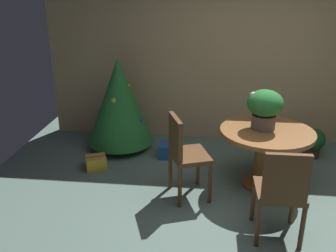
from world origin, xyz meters
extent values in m
plane|color=slate|center=(0.00, 0.00, 0.00)|extent=(6.60, 6.60, 0.00)
cube|color=tan|center=(0.00, 2.20, 1.30)|extent=(6.00, 0.10, 2.60)
cylinder|color=brown|center=(0.10, 0.71, 0.02)|extent=(0.47, 0.47, 0.04)
cylinder|color=brown|center=(0.10, 0.71, 0.35)|extent=(0.23, 0.23, 0.62)
cylinder|color=brown|center=(0.10, 0.71, 0.69)|extent=(1.06, 1.06, 0.05)
cylinder|color=#665B51|center=(0.05, 0.76, 0.79)|extent=(0.27, 0.27, 0.16)
ellipsoid|color=#287533|center=(0.05, 0.76, 1.01)|extent=(0.40, 0.40, 0.30)
sphere|color=#E5A8B2|center=(0.18, 0.81, 1.01)|extent=(0.07, 0.07, 0.07)
sphere|color=#E5A8B2|center=(-0.08, 0.77, 1.09)|extent=(0.08, 0.08, 0.08)
cylinder|color=brown|center=(-0.67, 0.65, 0.24)|extent=(0.04, 0.04, 0.47)
cylinder|color=brown|center=(-0.53, 0.26, 0.24)|extent=(0.04, 0.04, 0.47)
cylinder|color=brown|center=(-0.99, 0.54, 0.24)|extent=(0.04, 0.04, 0.47)
cylinder|color=brown|center=(-0.84, 0.15, 0.24)|extent=(0.04, 0.04, 0.47)
cube|color=brown|center=(-0.76, 0.40, 0.50)|extent=(0.52, 0.56, 0.05)
cube|color=brown|center=(-0.91, 0.34, 0.74)|extent=(0.19, 0.41, 0.43)
cylinder|color=brown|center=(-0.09, -0.01, 0.22)|extent=(0.04, 0.04, 0.44)
cylinder|color=brown|center=(0.29, -0.01, 0.22)|extent=(0.04, 0.04, 0.44)
cylinder|color=brown|center=(-0.09, -0.42, 0.22)|extent=(0.04, 0.04, 0.44)
cylinder|color=brown|center=(0.29, -0.42, 0.22)|extent=(0.04, 0.04, 0.44)
cube|color=brown|center=(0.10, -0.21, 0.47)|extent=(0.43, 0.45, 0.05)
cube|color=brown|center=(0.10, -0.41, 0.72)|extent=(0.39, 0.05, 0.45)
cylinder|color=brown|center=(-1.82, 1.60, 0.05)|extent=(0.10, 0.10, 0.11)
cone|color=#287533|center=(-1.82, 1.60, 0.71)|extent=(0.94, 0.94, 1.22)
sphere|color=gold|center=(-1.68, 1.62, 0.94)|extent=(0.04, 0.04, 0.04)
sphere|color=silver|center=(-1.95, 1.54, 0.92)|extent=(0.04, 0.04, 0.04)
sphere|color=gold|center=(-1.85, 1.41, 0.79)|extent=(0.07, 0.07, 0.07)
sphere|color=#2D51A8|center=(-1.50, 1.82, 0.29)|extent=(0.06, 0.06, 0.06)
sphere|color=gold|center=(-2.06, 1.67, 0.67)|extent=(0.05, 0.05, 0.05)
sphere|color=silver|center=(-1.81, 1.68, 1.08)|extent=(0.04, 0.04, 0.04)
sphere|color=#2D51A8|center=(-1.51, 1.53, 0.48)|extent=(0.07, 0.07, 0.07)
cube|color=gold|center=(-2.00, 0.91, 0.09)|extent=(0.32, 0.31, 0.17)
cube|color=#9E287A|center=(-2.00, 0.91, 0.09)|extent=(0.25, 0.13, 0.17)
cube|color=#1E569E|center=(-1.13, 1.39, 0.10)|extent=(0.19, 0.31, 0.19)
cube|color=#9E287A|center=(-1.13, 1.39, 0.10)|extent=(0.19, 0.03, 0.20)
cylinder|color=#4C382D|center=(0.89, 1.59, 0.06)|extent=(0.21, 0.21, 0.13)
sphere|color=#195623|center=(0.89, 1.59, 0.26)|extent=(0.32, 0.32, 0.32)
camera|label=1|loc=(-0.60, -3.23, 2.23)|focal=39.03mm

